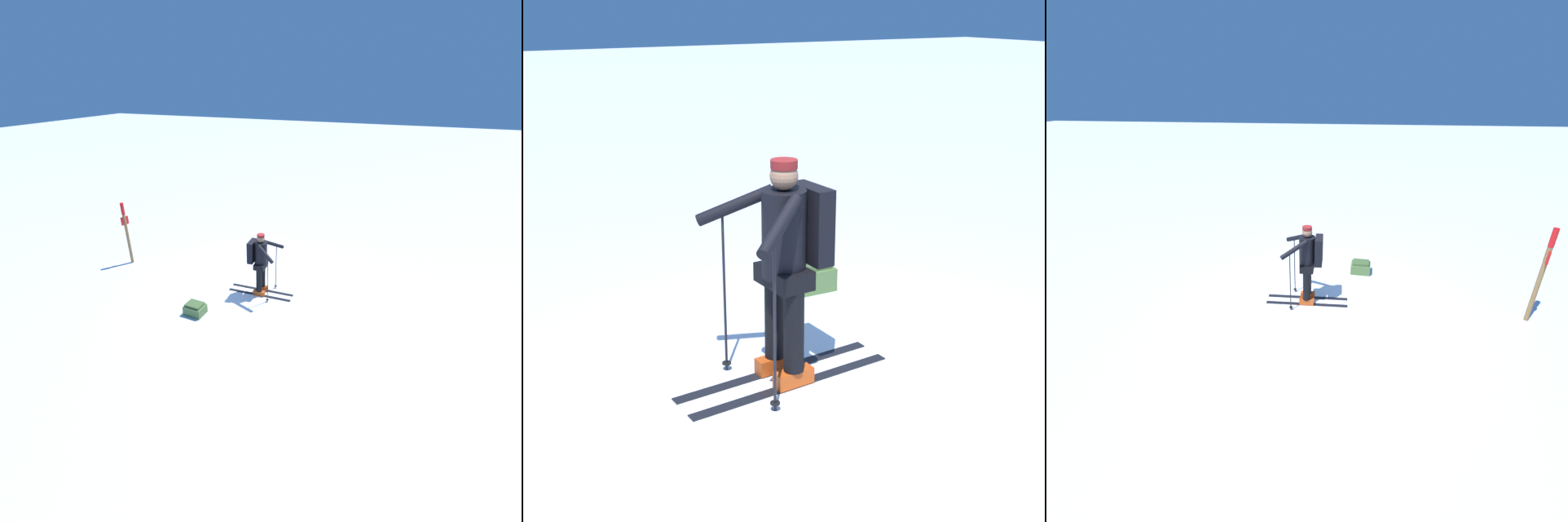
{
  "view_description": "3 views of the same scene",
  "coord_description": "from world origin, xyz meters",
  "views": [
    {
      "loc": [
        3.14,
        -7.32,
        5.04
      ],
      "look_at": [
        0.26,
        -0.1,
        0.94
      ],
      "focal_mm": 24.0,
      "sensor_mm": 36.0,
      "label": 1
    },
    {
      "loc": [
        2.73,
        4.08,
        2.69
      ],
      "look_at": [
        0.26,
        -0.1,
        0.94
      ],
      "focal_mm": 50.0,
      "sensor_mm": 36.0,
      "label": 2
    },
    {
      "loc": [
        -0.54,
        6.06,
        4.04
      ],
      "look_at": [
        0.26,
        -0.1,
        0.94
      ],
      "focal_mm": 24.0,
      "sensor_mm": 36.0,
      "label": 3
    }
  ],
  "objects": [
    {
      "name": "ground_plane",
      "position": [
        0.0,
        0.0,
        0.0
      ],
      "size": [
        80.0,
        80.0,
        0.0
      ],
      "primitive_type": "plane",
      "color": "white"
    },
    {
      "name": "skier",
      "position": [
        0.23,
        -0.11,
        0.96
      ],
      "size": [
        1.7,
        0.99,
        1.67
      ],
      "color": "black",
      "rests_on": "ground_plane"
    },
    {
      "name": "dropped_backpack",
      "position": [
        -0.87,
        -1.55,
        0.14
      ],
      "size": [
        0.48,
        0.4,
        0.29
      ],
      "color": "#4C6B38",
      "rests_on": "ground_plane"
    },
    {
      "name": "trail_marker",
      "position": [
        -4.05,
        0.01,
        1.12
      ],
      "size": [
        0.1,
        0.24,
        1.9
      ],
      "color": "olive",
      "rests_on": "ground_plane"
    }
  ]
}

